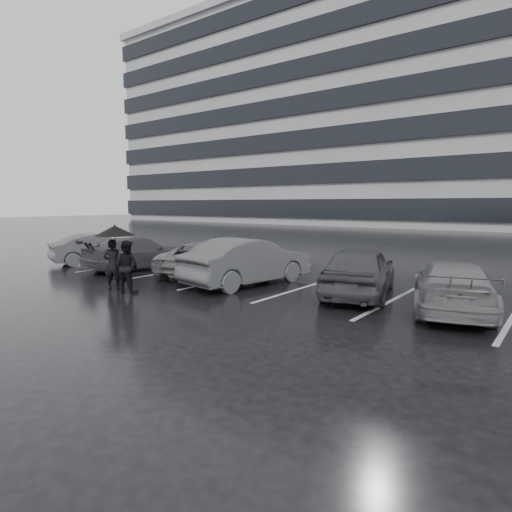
{
  "coord_description": "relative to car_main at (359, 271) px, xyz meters",
  "views": [
    {
      "loc": [
        7.25,
        -8.6,
        2.58
      ],
      "look_at": [
        0.0,
        1.0,
        1.1
      ],
      "focal_mm": 30.0,
      "sensor_mm": 36.0,
      "label": 1
    }
  ],
  "objects": [
    {
      "name": "stall_stripes",
      "position": [
        -3.25,
        -0.06,
        -0.71
      ],
      "size": [
        19.72,
        5.0,
        0.0
      ],
      "color": "#AEAEB1",
      "rests_on": "ground"
    },
    {
      "name": "pedestrian_left",
      "position": [
        -6.29,
        -3.61,
        0.05
      ],
      "size": [
        0.66,
        0.63,
        1.53
      ],
      "primitive_type": "imported",
      "rotation": [
        0.0,
        0.0,
        3.81
      ],
      "color": "black",
      "rests_on": "ground"
    },
    {
      "name": "car_main",
      "position": [
        0.0,
        0.0,
        0.0
      ],
      "size": [
        2.71,
        4.49,
        1.43
      ],
      "primitive_type": "imported",
      "rotation": [
        0.0,
        0.0,
        3.4
      ],
      "color": "black",
      "rests_on": "ground"
    },
    {
      "name": "car_west_b",
      "position": [
        -5.79,
        0.03,
        -0.11
      ],
      "size": [
        2.83,
        4.69,
        1.22
      ],
      "primitive_type": "imported",
      "rotation": [
        0.0,
        0.0,
        3.33
      ],
      "color": "#4A4A4C",
      "rests_on": "ground"
    },
    {
      "name": "car_west_d",
      "position": [
        -11.77,
        -0.57,
        -0.07
      ],
      "size": [
        2.55,
        4.12,
        1.28
      ],
      "primitive_type": "imported",
      "rotation": [
        0.0,
        0.0,
        2.81
      ],
      "color": "#2A2B2D",
      "rests_on": "ground"
    },
    {
      "name": "car_west_a",
      "position": [
        -3.52,
        -0.56,
        0.03
      ],
      "size": [
        2.22,
        4.71,
        1.49
      ],
      "primitive_type": "imported",
      "rotation": [
        0.0,
        0.0,
        3.0
      ],
      "color": "#2A2B2D",
      "rests_on": "ground"
    },
    {
      "name": "office_building",
      "position": [
        -24.45,
        45.44,
        13.63
      ],
      "size": [
        61.0,
        26.0,
        29.0
      ],
      "color": "#959597",
      "rests_on": "ground"
    },
    {
      "name": "ground",
      "position": [
        -2.45,
        -2.56,
        -0.72
      ],
      "size": [
        160.0,
        160.0,
        0.0
      ],
      "primitive_type": "plane",
      "color": "black",
      "rests_on": "ground"
    },
    {
      "name": "car_east",
      "position": [
        2.5,
        -0.33,
        -0.1
      ],
      "size": [
        2.84,
        4.53,
        1.22
      ],
      "primitive_type": "imported",
      "rotation": [
        0.0,
        0.0,
        3.43
      ],
      "color": "#4A4A4C",
      "rests_on": "ground"
    },
    {
      "name": "car_west_c",
      "position": [
        -8.96,
        -0.6,
        -0.08
      ],
      "size": [
        2.46,
        4.61,
        1.27
      ],
      "primitive_type": "imported",
      "rotation": [
        0.0,
        0.0,
        2.98
      ],
      "color": "black",
      "rests_on": "ground"
    },
    {
      "name": "pedestrian_right",
      "position": [
        -5.57,
        -3.64,
        0.05
      ],
      "size": [
        0.86,
        0.74,
        1.52
      ],
      "primitive_type": "imported",
      "rotation": [
        0.0,
        0.0,
        3.39
      ],
      "color": "black",
      "rests_on": "ground"
    },
    {
      "name": "umbrella",
      "position": [
        -6.03,
        -3.68,
        1.08
      ],
      "size": [
        1.16,
        1.16,
        1.97
      ],
      "color": "black",
      "rests_on": "ground"
    }
  ]
}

